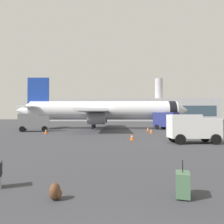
# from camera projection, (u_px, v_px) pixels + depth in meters

# --- Properties ---
(airplane_at_gate) EXTENTS (35.75, 32.23, 10.50)m
(airplane_at_gate) POSITION_uv_depth(u_px,v_px,m) (102.00, 111.00, 45.91)
(airplane_at_gate) COLOR white
(airplane_at_gate) RESTS_ON ground
(service_truck) EXTENTS (5.25, 3.75, 2.90)m
(service_truck) POSITION_uv_depth(u_px,v_px,m) (34.00, 122.00, 36.49)
(service_truck) COLOR gray
(service_truck) RESTS_ON ground
(fuel_truck) EXTENTS (6.15, 5.68, 3.20)m
(fuel_truck) POSITION_uv_depth(u_px,v_px,m) (170.00, 120.00, 41.61)
(fuel_truck) COLOR navy
(fuel_truck) RESTS_ON ground
(cargo_van) EXTENTS (4.57, 2.68, 2.60)m
(cargo_van) POSITION_uv_depth(u_px,v_px,m) (193.00, 127.00, 20.14)
(cargo_van) COLOR white
(cargo_van) RESTS_ON ground
(safety_cone_near) EXTENTS (0.44, 0.44, 0.64)m
(safety_cone_near) POSITION_uv_depth(u_px,v_px,m) (132.00, 137.00, 22.73)
(safety_cone_near) COLOR #F2590C
(safety_cone_near) RESTS_ON ground
(safety_cone_mid) EXTENTS (0.44, 0.44, 0.66)m
(safety_cone_mid) POSITION_uv_depth(u_px,v_px,m) (151.00, 131.00, 31.95)
(safety_cone_mid) COLOR #F2590C
(safety_cone_mid) RESTS_ON ground
(safety_cone_far) EXTENTS (0.44, 0.44, 0.71)m
(safety_cone_far) POSITION_uv_depth(u_px,v_px,m) (46.00, 131.00, 31.44)
(safety_cone_far) COLOR #F2590C
(safety_cone_far) RESTS_ON ground
(safety_cone_outer) EXTENTS (0.44, 0.44, 0.69)m
(safety_cone_outer) POSITION_uv_depth(u_px,v_px,m) (148.00, 129.00, 37.10)
(safety_cone_outer) COLOR #F2590C
(safety_cone_outer) RESTS_ON ground
(rolling_suitcase) EXTENTS (0.53, 0.71, 1.10)m
(rolling_suitcase) POSITION_uv_depth(u_px,v_px,m) (183.00, 184.00, 6.60)
(rolling_suitcase) COLOR #476B4C
(rolling_suitcase) RESTS_ON ground
(traveller_backpack) EXTENTS (0.36, 0.40, 0.48)m
(traveller_backpack) POSITION_uv_depth(u_px,v_px,m) (55.00, 192.00, 6.40)
(traveller_backpack) COLOR brown
(traveller_backpack) RESTS_ON ground
(terminal_building) EXTENTS (94.70, 18.71, 24.19)m
(terminal_building) POSITION_uv_depth(u_px,v_px,m) (130.00, 110.00, 127.89)
(terminal_building) COLOR #B2B2B7
(terminal_building) RESTS_ON ground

